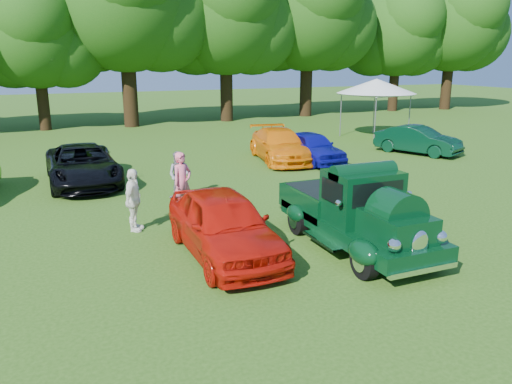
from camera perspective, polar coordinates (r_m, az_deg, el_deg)
name	(u,v)px	position (r m, az deg, el deg)	size (l,w,h in m)	color
ground	(322,244)	(12.27, 7.50, -5.90)	(120.00, 120.00, 0.00)	#274D12
hero_pickup	(355,213)	(12.00, 11.30, -2.40)	(2.25, 4.84, 1.89)	black
red_convertible	(224,224)	(11.26, -3.72, -3.69)	(1.76, 4.37, 1.49)	#B61107
back_car_black	(83,165)	(18.73, -19.21, 2.93)	(2.31, 5.02, 1.39)	black
back_car_orange	(280,145)	(21.89, 2.74, 5.37)	(1.93, 4.75, 1.38)	orange
back_car_blue	(312,147)	(21.69, 6.41, 5.12)	(1.55, 3.86, 1.32)	#0B0C82
back_car_green	(418,140)	(24.73, 18.01, 5.68)	(1.37, 3.94, 1.30)	black
spectator_pink	(182,182)	(14.56, -8.42, 1.08)	(0.65, 0.42, 1.77)	#F0627F
spectator_grey	(180,175)	(15.99, -8.73, 1.88)	(0.74, 0.58, 1.53)	slate
spectator_white	(133,200)	(13.20, -13.83, -0.93)	(0.97, 0.40, 1.65)	white
canopy_tent	(376,87)	(29.13, 13.59, 11.64)	(5.05, 5.05, 3.27)	silver
tree_line	(156,15)	(34.83, -11.41, 19.20)	(62.75, 9.66, 12.15)	black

